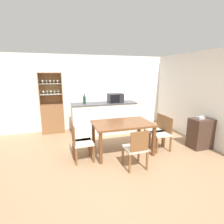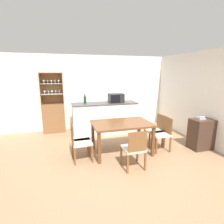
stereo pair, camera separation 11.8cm
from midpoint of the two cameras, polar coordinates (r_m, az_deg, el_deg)
ground_plane at (r=4.19m, az=2.78°, el=-15.16°), size 18.00×18.00×0.00m
wall_back at (r=6.29m, az=-4.75°, el=6.43°), size 6.80×0.06×2.55m
wall_right at (r=5.40m, az=28.81°, el=3.88°), size 0.06×4.60×2.55m
kitchen_counter at (r=5.76m, az=-1.77°, el=-1.92°), size 2.10×0.62×1.01m
display_cabinet at (r=6.09m, az=-17.97°, el=-0.65°), size 0.71×0.35×1.96m
dining_table at (r=4.28m, az=3.98°, el=-4.74°), size 1.42×0.93×0.77m
dining_chair_head_near at (r=3.68m, az=8.13°, el=-11.77°), size 0.43×0.43×0.86m
dining_chair_side_right_near at (r=4.68m, az=16.62°, el=-6.78°), size 0.44×0.44×0.86m
dining_chair_side_right_far at (r=4.91m, az=14.87°, el=-5.77°), size 0.45×0.45×0.86m
dining_chair_side_left_near at (r=4.02m, az=-9.61°, el=-9.69°), size 0.45×0.45×0.86m
dining_chair_side_left_far at (r=4.28m, az=-10.03°, el=-8.29°), size 0.42×0.42×0.86m
microwave at (r=5.71m, az=1.92°, el=4.57°), size 0.47×0.35×0.29m
wine_bottle at (r=5.58m, az=-8.21°, el=4.01°), size 0.08×0.08×0.30m
side_cabinet at (r=5.17m, az=27.65°, el=-6.37°), size 0.55×0.42×0.79m
telephone at (r=5.03m, az=27.59°, el=-1.81°), size 0.18×0.16×0.09m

